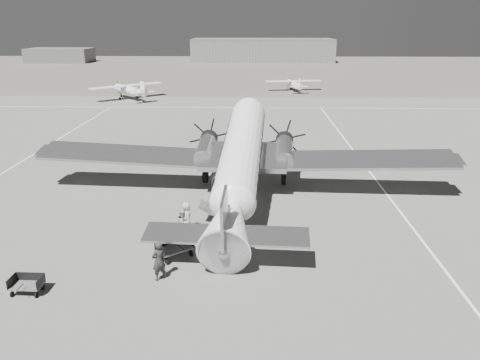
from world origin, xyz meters
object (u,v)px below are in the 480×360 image
(ramp_agent, at_px, (183,224))
(passenger, at_px, (187,216))
(hangar_main, at_px, (262,50))
(baggage_cart_far, at_px, (27,285))
(shed_secondary, at_px, (60,55))
(light_plane_right, at_px, (294,85))
(light_plane_left, at_px, (129,91))
(ground_crew, at_px, (159,261))
(baggage_cart_near, at_px, (175,248))
(dc3_airliner, at_px, (241,161))

(ramp_agent, distance_m, passenger, 1.01)
(hangar_main, distance_m, baggage_cart_far, 128.78)
(shed_secondary, relative_size, ramp_agent, 10.46)
(light_plane_right, xyz_separation_m, ramp_agent, (-10.98, -59.09, -0.16))
(light_plane_left, xyz_separation_m, ground_crew, (15.11, -53.70, -0.26))
(light_plane_left, relative_size, ramp_agent, 7.01)
(light_plane_right, height_order, ground_crew, light_plane_right)
(baggage_cart_near, height_order, ground_crew, ground_crew)
(hangar_main, bearing_deg, shed_secondary, -175.24)
(ground_crew, xyz_separation_m, passenger, (0.56, 5.58, -0.11))
(shed_secondary, bearing_deg, dc3_airliner, -63.06)
(baggage_cart_near, height_order, passenger, passenger)
(hangar_main, relative_size, baggage_cart_far, 28.45)
(shed_secondary, relative_size, baggage_cart_near, 9.54)
(hangar_main, xyz_separation_m, ramp_agent, (-6.53, -122.16, -2.44))
(light_plane_right, relative_size, passenger, 5.60)
(hangar_main, bearing_deg, dc3_airliner, -91.68)
(shed_secondary, relative_size, passenger, 10.26)
(baggage_cart_near, bearing_deg, ramp_agent, 47.94)
(light_plane_right, xyz_separation_m, ground_crew, (-11.48, -63.66, -0.03))
(shed_secondary, xyz_separation_m, baggage_cart_far, (47.17, -123.11, -1.58))
(light_plane_right, bearing_deg, shed_secondary, 128.04)
(baggage_cart_near, bearing_deg, dc3_airliner, 29.49)
(hangar_main, height_order, ground_crew, hangar_main)
(dc3_airliner, distance_m, baggage_cart_near, 9.12)
(ground_crew, xyz_separation_m, ramp_agent, (0.51, 4.58, -0.13))
(dc3_airliner, height_order, baggage_cart_near, dc3_airliner)
(light_plane_left, relative_size, light_plane_right, 1.23)
(hangar_main, distance_m, ramp_agent, 122.36)
(baggage_cart_near, xyz_separation_m, baggage_cart_far, (-6.16, -3.61, -0.12))
(hangar_main, height_order, passenger, hangar_main)
(shed_secondary, bearing_deg, baggage_cart_near, -65.95)
(dc3_airliner, xyz_separation_m, ground_crew, (-3.62, -10.43, -1.89))
(ramp_agent, bearing_deg, light_plane_right, 4.98)
(hangar_main, xyz_separation_m, passenger, (-6.48, -121.15, -2.42))
(dc3_airliner, relative_size, ramp_agent, 17.60)
(ground_crew, bearing_deg, light_plane_right, -142.32)
(dc3_airliner, bearing_deg, baggage_cart_far, -125.40)
(hangar_main, xyz_separation_m, ground_crew, (-7.04, -126.74, -2.31))
(ramp_agent, bearing_deg, baggage_cart_far, 148.92)
(hangar_main, height_order, light_plane_left, hangar_main)
(baggage_cart_far, xyz_separation_m, ramp_agent, (6.29, 5.95, 0.44))
(ground_crew, height_order, passenger, ground_crew)
(ground_crew, relative_size, passenger, 1.13)
(light_plane_left, height_order, ground_crew, light_plane_left)
(dc3_airliner, xyz_separation_m, passenger, (-3.06, -4.84, -2.01))
(dc3_airliner, xyz_separation_m, light_plane_right, (7.86, 53.24, -1.86))
(baggage_cart_far, bearing_deg, shed_secondary, 112.53)
(light_plane_right, bearing_deg, baggage_cart_near, -110.19)
(light_plane_right, bearing_deg, hangar_main, 84.09)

